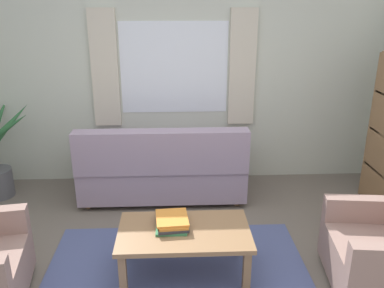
# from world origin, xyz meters

# --- Properties ---
(ground_plane) EXTENTS (6.24, 6.24, 0.00)m
(ground_plane) POSITION_xyz_m (0.00, 0.00, 0.00)
(ground_plane) COLOR #6B6056
(wall_back) EXTENTS (5.32, 0.12, 2.60)m
(wall_back) POSITION_xyz_m (0.00, 2.26, 1.30)
(wall_back) COLOR beige
(wall_back) RESTS_ON ground_plane
(window_with_curtains) EXTENTS (1.98, 0.07, 1.40)m
(window_with_curtains) POSITION_xyz_m (0.00, 2.18, 1.45)
(window_with_curtains) COLOR white
(area_rug) EXTENTS (2.28, 1.86, 0.01)m
(area_rug) POSITION_xyz_m (0.00, 0.00, 0.01)
(area_rug) COLOR #4C5684
(area_rug) RESTS_ON ground_plane
(couch) EXTENTS (1.90, 0.82, 0.92)m
(couch) POSITION_xyz_m (-0.15, 1.62, 0.37)
(couch) COLOR #998499
(couch) RESTS_ON ground_plane
(coffee_table) EXTENTS (1.10, 0.64, 0.44)m
(coffee_table) POSITION_xyz_m (0.06, 0.18, 0.38)
(coffee_table) COLOR olive
(coffee_table) RESTS_ON ground_plane
(book_stack_on_table) EXTENTS (0.29, 0.36, 0.08)m
(book_stack_on_table) POSITION_xyz_m (-0.04, 0.25, 0.48)
(book_stack_on_table) COLOR #387F4C
(book_stack_on_table) RESTS_ON coffee_table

